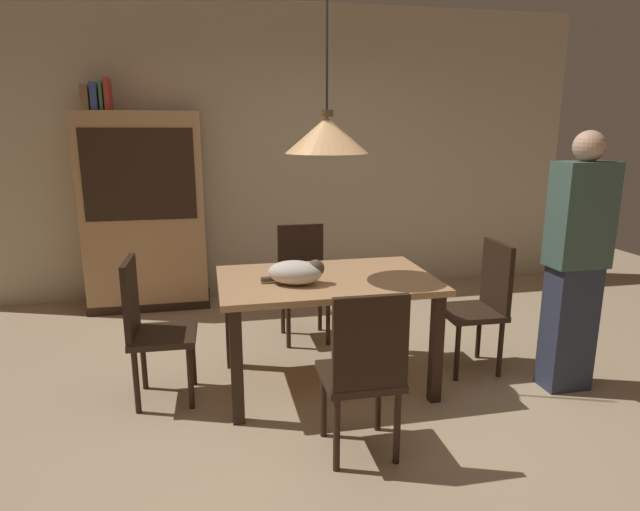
{
  "coord_description": "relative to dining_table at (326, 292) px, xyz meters",
  "views": [
    {
      "loc": [
        -0.74,
        -2.93,
        1.71
      ],
      "look_at": [
        0.0,
        0.57,
        0.85
      ],
      "focal_mm": 30.11,
      "sensor_mm": 36.0,
      "label": 1
    }
  ],
  "objects": [
    {
      "name": "ground",
      "position": [
        -0.0,
        -0.37,
        -0.65
      ],
      "size": [
        10.0,
        10.0,
        0.0
      ],
      "primitive_type": "plane",
      "color": "tan"
    },
    {
      "name": "back_wall",
      "position": [
        -0.0,
        2.28,
        0.8
      ],
      "size": [
        6.4,
        0.1,
        2.9
      ],
      "primitive_type": "cube",
      "color": "beige",
      "rests_on": "ground"
    },
    {
      "name": "dining_table",
      "position": [
        0.0,
        0.0,
        0.0
      ],
      "size": [
        1.4,
        0.9,
        0.75
      ],
      "color": "tan",
      "rests_on": "ground"
    },
    {
      "name": "chair_near_front",
      "position": [
        -0.0,
        -0.88,
        -0.14
      ],
      "size": [
        0.4,
        0.4,
        0.93
      ],
      "color": "black",
      "rests_on": "ground"
    },
    {
      "name": "chair_far_back",
      "position": [
        0.0,
        0.88,
        -0.14
      ],
      "size": [
        0.4,
        0.4,
        0.93
      ],
      "color": "black",
      "rests_on": "ground"
    },
    {
      "name": "chair_right_side",
      "position": [
        1.13,
        -0.0,
        -0.14
      ],
      "size": [
        0.41,
        0.41,
        0.93
      ],
      "color": "black",
      "rests_on": "ground"
    },
    {
      "name": "chair_left_side",
      "position": [
        -1.13,
        0.0,
        -0.14
      ],
      "size": [
        0.41,
        0.41,
        0.93
      ],
      "color": "black",
      "rests_on": "ground"
    },
    {
      "name": "cat_sleeping",
      "position": [
        -0.21,
        -0.11,
        0.18
      ],
      "size": [
        0.41,
        0.33,
        0.16
      ],
      "color": "beige",
      "rests_on": "dining_table"
    },
    {
      "name": "pendant_lamp",
      "position": [
        0.0,
        -0.0,
        1.01
      ],
      "size": [
        0.52,
        0.52,
        1.3
      ],
      "color": "#E0A86B"
    },
    {
      "name": "hutch_bookcase",
      "position": [
        -1.32,
        1.95,
        0.24
      ],
      "size": [
        1.12,
        0.45,
        1.85
      ],
      "color": "tan",
      "rests_on": "ground"
    },
    {
      "name": "book_brown_thick",
      "position": [
        -1.74,
        1.95,
        1.31
      ],
      "size": [
        0.06,
        0.24,
        0.22
      ],
      "primitive_type": "cube",
      "color": "brown",
      "rests_on": "hutch_bookcase"
    },
    {
      "name": "book_blue_wide",
      "position": [
        -1.66,
        1.95,
        1.32
      ],
      "size": [
        0.06,
        0.24,
        0.24
      ],
      "primitive_type": "cube",
      "color": "#384C93",
      "rests_on": "hutch_bookcase"
    },
    {
      "name": "book_green_slim",
      "position": [
        -1.61,
        1.95,
        1.33
      ],
      "size": [
        0.03,
        0.2,
        0.26
      ],
      "primitive_type": "cube",
      "color": "#427A4C",
      "rests_on": "hutch_bookcase"
    },
    {
      "name": "book_red_tall",
      "position": [
        -1.56,
        1.95,
        1.34
      ],
      "size": [
        0.04,
        0.22,
        0.28
      ],
      "primitive_type": "cube",
      "color": "#B73833",
      "rests_on": "hutch_bookcase"
    },
    {
      "name": "person_standing",
      "position": [
        1.55,
        -0.39,
        0.21
      ],
      "size": [
        0.36,
        0.22,
        1.69
      ],
      "color": "#2D3347",
      "rests_on": "ground"
    }
  ]
}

